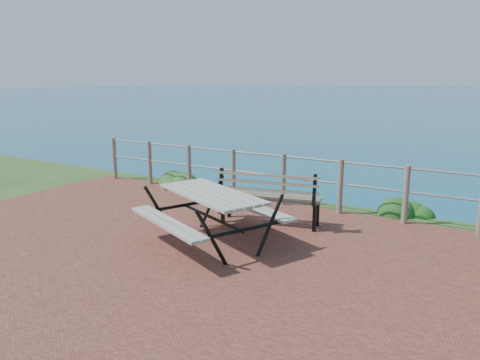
# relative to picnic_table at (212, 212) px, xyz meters

# --- Properties ---
(ground) EXTENTS (10.00, 7.00, 0.12)m
(ground) POSITION_rel_picnic_table_xyz_m (-0.10, -0.81, -0.50)
(ground) COLOR brown
(ground) RESTS_ON ground
(safety_railing) EXTENTS (9.40, 0.10, 1.00)m
(safety_railing) POSITION_rel_picnic_table_xyz_m (-0.10, 2.54, 0.07)
(safety_railing) COLOR #6B5B4C
(safety_railing) RESTS_ON ground
(picnic_table) EXTENTS (2.02, 1.51, 0.79)m
(picnic_table) POSITION_rel_picnic_table_xyz_m (0.00, 0.00, 0.00)
(picnic_table) COLOR gray
(picnic_table) RESTS_ON ground
(park_bench) EXTENTS (1.75, 0.80, 0.96)m
(park_bench) POSITION_rel_picnic_table_xyz_m (0.27, 1.31, 0.13)
(park_bench) COLOR brown
(park_bench) RESTS_ON ground
(shrub_lip_west) EXTENTS (0.82, 0.82, 0.58)m
(shrub_lip_west) POSITION_rel_picnic_table_xyz_m (-2.93, 2.92, -0.50)
(shrub_lip_west) COLOR #2C5821
(shrub_lip_west) RESTS_ON ground
(shrub_lip_east) EXTENTS (0.72, 0.72, 0.44)m
(shrub_lip_east) POSITION_rel_picnic_table_xyz_m (2.13, 3.06, -0.50)
(shrub_lip_east) COLOR #144216
(shrub_lip_east) RESTS_ON ground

